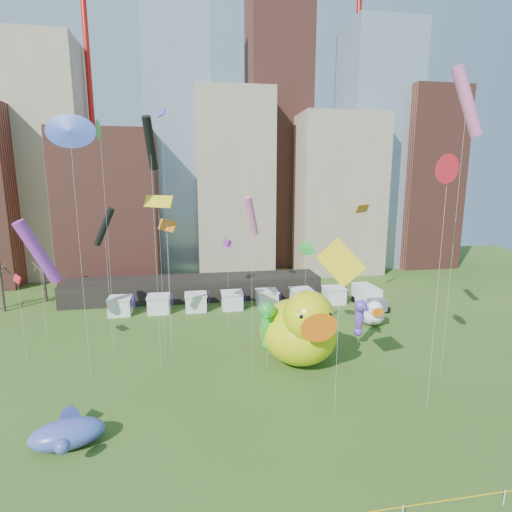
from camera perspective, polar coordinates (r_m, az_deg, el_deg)
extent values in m
cube|color=gray|center=(81.82, -28.58, 12.02)|extent=(14.00, 12.00, 42.00)
cube|color=brown|center=(73.01, -20.54, 6.65)|extent=(16.00, 14.00, 26.00)
cube|color=#8C9EB2|center=(80.28, -11.29, 17.79)|extent=(12.00, 12.00, 55.00)
cube|color=gray|center=(76.07, -3.40, 10.45)|extent=(14.00, 14.00, 34.00)
cube|color=brown|center=(85.32, 3.20, 21.96)|extent=(12.00, 12.00, 68.00)
cube|color=gray|center=(78.92, 11.55, 8.81)|extent=(16.00, 14.00, 30.00)
cube|color=#8C9EB2|center=(86.84, 17.17, 14.65)|extent=(14.00, 12.00, 48.00)
cube|color=brown|center=(89.76, 23.35, 10.28)|extent=(12.00, 12.00, 36.00)
cylinder|color=red|center=(84.14, -23.59, 24.10)|extent=(1.00, 1.00, 76.00)
cylinder|color=red|center=(89.17, 14.57, 23.79)|extent=(1.00, 1.00, 76.00)
cube|color=black|center=(59.69, -8.99, -4.67)|extent=(38.00, 6.00, 3.20)
cube|color=white|center=(54.92, -19.45, -7.07)|extent=(2.80, 2.80, 2.20)
cube|color=red|center=(54.48, -17.61, -6.54)|extent=(0.08, 1.40, 1.60)
cube|color=white|center=(54.26, -14.21, -6.99)|extent=(2.80, 2.80, 2.20)
cube|color=red|center=(53.99, -12.32, -6.44)|extent=(0.08, 1.40, 1.60)
cube|color=white|center=(54.07, -8.89, -6.85)|extent=(2.80, 2.80, 2.20)
cube|color=red|center=(53.96, -6.98, -6.28)|extent=(0.08, 1.40, 1.60)
cube|color=white|center=(54.33, -3.57, -6.65)|extent=(2.80, 2.80, 2.20)
cube|color=red|center=(54.39, -1.68, -6.06)|extent=(0.08, 1.40, 1.60)
cube|color=white|center=(55.05, 1.64, -6.40)|extent=(2.80, 2.80, 2.20)
cube|color=red|center=(55.27, 3.48, -5.80)|extent=(0.08, 1.40, 1.60)
cube|color=white|center=(56.21, 6.67, -6.11)|extent=(2.80, 2.80, 2.20)
cube|color=red|center=(56.59, 8.44, -5.51)|extent=(0.08, 1.40, 1.60)
cube|color=white|center=(57.78, 11.46, -5.79)|extent=(2.80, 2.80, 2.20)
cube|color=red|center=(58.30, 13.14, -5.20)|extent=(0.08, 1.40, 1.60)
cylinder|color=#382B21|center=(62.64, -33.59, -3.36)|extent=(0.44, 0.44, 8.00)
cylinder|color=#382B21|center=(64.82, -28.93, -2.71)|extent=(0.44, 0.44, 7.50)
cylinder|color=white|center=(28.16, 32.89, -27.81)|extent=(0.06, 0.06, 0.90)
ellipsoid|color=#CFDC0B|center=(38.55, 6.22, -10.97)|extent=(7.93, 9.15, 6.14)
ellipsoid|color=#CFDC0B|center=(41.61, 4.66, -9.52)|extent=(2.13, 1.70, 2.49)
sphere|color=#CFDC0B|center=(35.28, 7.79, -8.81)|extent=(4.88, 4.88, 4.61)
cone|color=orange|center=(33.62, 8.98, -10.12)|extent=(2.66, 2.22, 2.54)
sphere|color=white|center=(33.53, 6.54, -8.71)|extent=(0.83, 0.83, 0.83)
sphere|color=white|center=(34.43, 10.56, -8.30)|extent=(0.83, 0.83, 0.83)
sphere|color=black|center=(33.18, 6.77, -8.93)|extent=(0.42, 0.42, 0.42)
sphere|color=black|center=(34.09, 10.83, -8.51)|extent=(0.42, 0.42, 0.42)
ellipsoid|color=white|center=(50.43, 16.69, -8.23)|extent=(3.57, 4.06, 2.62)
ellipsoid|color=white|center=(51.74, 16.14, -7.79)|extent=(0.94, 0.77, 1.06)
sphere|color=white|center=(49.06, 17.22, -7.49)|extent=(2.18, 2.18, 1.97)
cone|color=orange|center=(48.33, 17.56, -7.86)|extent=(1.18, 1.00, 1.08)
sphere|color=white|center=(48.31, 16.85, -7.42)|extent=(0.35, 0.35, 0.35)
sphere|color=white|center=(48.69, 18.06, -7.35)|extent=(0.35, 0.35, 0.35)
sphere|color=black|center=(48.16, 16.92, -7.48)|extent=(0.18, 0.18, 0.18)
sphere|color=black|center=(48.54, 18.13, -7.41)|extent=(0.18, 0.18, 0.18)
cylinder|color=silver|center=(37.46, 1.66, -13.30)|extent=(0.03, 0.03, 4.05)
ellipsoid|color=green|center=(36.69, 1.68, -10.40)|extent=(1.47, 1.33, 3.09)
sphere|color=green|center=(35.99, 1.74, -8.02)|extent=(1.99, 1.99, 1.58)
cone|color=green|center=(35.35, 1.97, -8.51)|extent=(0.83, 1.11, 0.55)
sphere|color=green|center=(37.41, 1.65, -12.92)|extent=(1.11, 1.11, 1.11)
cylinder|color=silver|center=(43.50, 14.95, -10.84)|extent=(0.03, 0.03, 3.12)
ellipsoid|color=#643CB6|center=(42.96, 15.05, -8.90)|extent=(1.20, 1.06, 2.65)
sphere|color=#643CB6|center=(42.39, 15.22, -7.16)|extent=(1.62, 1.62, 1.35)
cone|color=#643CB6|center=(41.89, 15.57, -7.49)|extent=(0.65, 0.93, 0.47)
sphere|color=#643CB6|center=(43.53, 14.92, -10.77)|extent=(0.95, 0.95, 0.95)
ellipsoid|color=#593BA0|center=(30.76, -26.16, -22.58)|extent=(5.13, 3.40, 1.82)
cone|color=#593BA0|center=(32.79, -25.78, -19.79)|extent=(1.53, 1.67, 1.27)
sphere|color=#593BA0|center=(28.40, -26.75, -23.89)|extent=(0.91, 0.91, 0.91)
cube|color=white|center=(57.87, 16.04, -5.51)|extent=(2.45, 5.01, 2.49)
cube|color=#595960|center=(55.30, 17.47, -6.88)|extent=(2.31, 1.82, 1.60)
cylinder|color=black|center=(56.11, 15.64, -7.17)|extent=(0.26, 0.90, 0.90)
cylinder|color=black|center=(57.22, 17.90, -6.95)|extent=(0.26, 0.90, 0.90)
cylinder|color=black|center=(59.03, 14.21, -6.21)|extent=(0.26, 0.90, 0.90)
cylinder|color=black|center=(60.08, 16.39, -6.02)|extent=(0.26, 0.90, 0.90)
cylinder|color=silver|center=(43.50, -31.33, -8.34)|extent=(0.02, 0.02, 8.47)
cube|color=red|center=(42.43, -31.87, -2.90)|extent=(1.44, 1.93, 0.66)
cylinder|color=silver|center=(34.60, -0.62, -6.12)|extent=(0.02, 0.02, 14.49)
cylinder|color=pink|center=(33.25, -0.64, 5.92)|extent=(1.64, 2.05, 3.52)
cylinder|color=silver|center=(42.36, -20.97, -4.73)|extent=(0.02, 0.02, 13.02)
cylinder|color=black|center=(41.20, -21.57, 4.04)|extent=(2.36, 0.94, 3.90)
cylinder|color=silver|center=(40.18, 7.24, -6.52)|extent=(0.02, 0.02, 10.86)
cone|color=green|center=(38.94, 7.43, 1.14)|extent=(0.86, 1.28, 1.39)
cylinder|color=silver|center=(29.64, 11.98, -12.14)|extent=(0.02, 0.02, 11.73)
cube|color=yellow|center=(27.92, 12.44, -0.96)|extent=(3.01, 2.04, 3.61)
cylinder|color=silver|center=(39.48, -13.07, 2.60)|extent=(0.02, 0.02, 23.78)
cube|color=blue|center=(39.67, -13.83, 19.87)|extent=(0.98, 1.85, 0.59)
cylinder|color=silver|center=(55.42, 15.12, -0.41)|extent=(0.02, 0.02, 13.91)
cube|color=orange|center=(54.56, 15.47, 6.78)|extent=(3.06, 2.79, 1.11)
cylinder|color=silver|center=(48.57, -29.03, -5.33)|extent=(0.02, 0.02, 9.96)
cylinder|color=purple|center=(47.56, -29.57, 0.46)|extent=(4.28, 3.53, 7.40)
cylinder|color=silver|center=(31.31, 25.21, -5.41)|extent=(0.02, 0.02, 18.23)
cone|color=red|center=(30.26, 26.59, 11.46)|extent=(0.47, 2.04, 2.03)
cylinder|color=silver|center=(37.04, 27.15, 1.14)|extent=(0.02, 0.02, 23.73)
cylinder|color=pink|center=(37.23, 28.78, 19.45)|extent=(3.31, 1.09, 5.57)
cylinder|color=silver|center=(35.29, -14.57, -1.06)|extent=(0.02, 0.02, 20.56)
cylinder|color=black|center=(34.76, -15.39, 15.78)|extent=(1.14, 2.66, 4.39)
cylinder|color=silver|center=(40.20, -21.03, 1.11)|extent=(0.02, 0.02, 22.13)
cone|color=green|center=(40.03, -22.13, 16.93)|extent=(0.30, 1.86, 1.86)
cylinder|color=silver|center=(37.81, -13.74, -4.08)|extent=(0.02, 0.02, 15.64)
cube|color=yellow|center=(36.66, -14.28, 7.83)|extent=(2.91, 3.00, 1.12)
cylinder|color=silver|center=(34.76, -24.48, -1.28)|extent=(0.02, 0.02, 21.24)
cone|color=blue|center=(34.36, -25.89, 16.33)|extent=(2.59, 0.52, 2.58)
cylinder|color=silver|center=(41.71, -12.67, -4.50)|extent=(0.02, 0.02, 13.04)
cube|color=orange|center=(40.53, -13.05, 4.45)|extent=(2.15, 3.60, 1.15)
cylinder|color=silver|center=(45.82, -4.18, -4.59)|extent=(0.02, 0.02, 10.42)
cube|color=purple|center=(44.74, -4.27, 1.86)|extent=(0.95, 3.01, 0.92)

